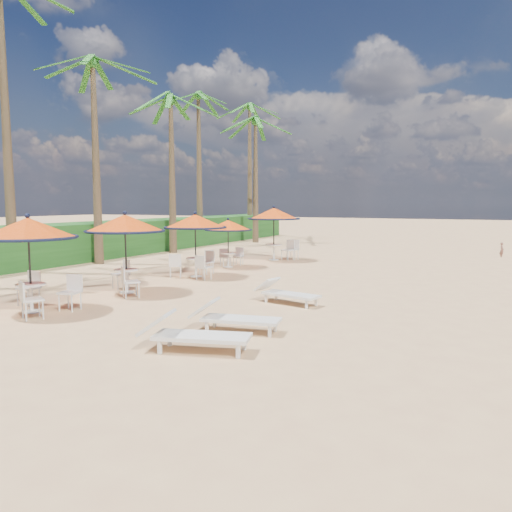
% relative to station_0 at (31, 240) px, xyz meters
% --- Properties ---
extents(ground, '(160.00, 160.00, 0.00)m').
position_rel_station_0_xyz_m(ground, '(5.40, -0.22, -1.87)').
color(ground, tan).
rests_on(ground, ground).
extents(scrub_hedge, '(3.00, 40.00, 1.80)m').
position_rel_station_0_xyz_m(scrub_hedge, '(-8.10, 10.78, -0.97)').
color(scrub_hedge, '#194716').
rests_on(scrub_hedge, ground).
extents(station_0, '(2.45, 2.45, 2.56)m').
position_rel_station_0_xyz_m(station_0, '(0.00, 0.00, 0.00)').
color(station_0, black).
rests_on(station_0, ground).
extents(station_1, '(2.46, 2.46, 2.57)m').
position_rel_station_0_xyz_m(station_1, '(0.30, 3.23, 0.09)').
color(station_1, black).
rests_on(station_1, ground).
extents(station_2, '(2.39, 2.39, 2.49)m').
position_rel_station_0_xyz_m(station_2, '(0.37, 7.06, -0.05)').
color(station_2, black).
rests_on(station_2, ground).
extents(station_3, '(2.08, 2.16, 2.17)m').
position_rel_station_0_xyz_m(station_3, '(0.05, 10.09, -0.29)').
color(station_3, black).
rests_on(station_3, ground).
extents(station_4, '(2.58, 2.58, 2.69)m').
position_rel_station_0_xyz_m(station_4, '(0.84, 13.47, 0.18)').
color(station_4, black).
rests_on(station_4, ground).
extents(lounger_near, '(2.23, 1.24, 0.76)m').
position_rel_station_0_xyz_m(lounger_near, '(5.60, -1.07, -1.51)').
color(lounger_near, white).
rests_on(lounger_near, ground).
extents(lounger_mid, '(2.08, 1.01, 0.72)m').
position_rel_station_0_xyz_m(lounger_mid, '(5.58, 0.56, -1.54)').
color(lounger_mid, white).
rests_on(lounger_mid, ground).
extents(lounger_far, '(2.01, 0.99, 0.69)m').
position_rel_station_0_xyz_m(lounger_far, '(5.41, 3.92, -1.55)').
color(lounger_far, white).
rests_on(lounger_far, ground).
extents(palm_2, '(5.00, 5.00, 11.48)m').
position_rel_station_0_xyz_m(palm_2, '(-6.90, 4.74, 8.66)').
color(palm_2, brown).
rests_on(palm_2, ground).
extents(palm_3, '(5.00, 5.00, 9.32)m').
position_rel_station_0_xyz_m(palm_3, '(-5.88, 8.48, 6.64)').
color(palm_3, brown).
rests_on(palm_3, ground).
extents(palm_4, '(5.00, 5.00, 8.66)m').
position_rel_station_0_xyz_m(palm_4, '(-5.82, 14.19, 6.03)').
color(palm_4, brown).
rests_on(palm_4, ground).
extents(palm_5, '(5.00, 5.00, 10.00)m').
position_rel_station_0_xyz_m(palm_5, '(-7.31, 19.28, 7.28)').
color(palm_5, brown).
rests_on(palm_5, ground).
extents(palm_6, '(5.00, 5.00, 8.66)m').
position_rel_station_0_xyz_m(palm_6, '(-4.91, 22.79, 6.02)').
color(palm_6, brown).
rests_on(palm_6, ground).
extents(palm_7, '(5.00, 5.00, 10.52)m').
position_rel_station_0_xyz_m(palm_7, '(-7.39, 26.75, 7.76)').
color(palm_7, brown).
rests_on(palm_7, ground).
extents(person, '(0.28, 0.35, 0.83)m').
position_rel_station_0_xyz_m(person, '(10.82, 19.76, -1.45)').
color(person, '#8A5846').
rests_on(person, ground).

